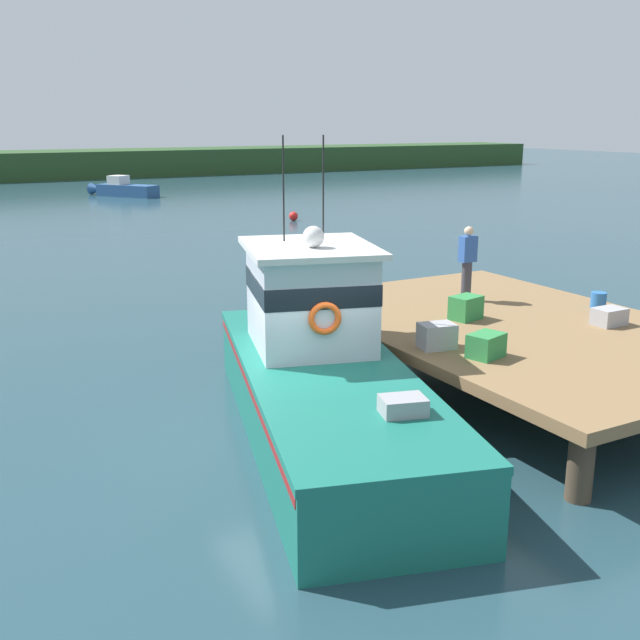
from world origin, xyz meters
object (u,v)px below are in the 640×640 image
(moored_boat_outer_mooring, at_px, (123,189))
(crate_single_by_cleat, at_px, (609,317))
(mooring_buoy_channel_marker, at_px, (293,216))
(main_fishing_boat, at_px, (318,368))
(deckhand_by_the_boat, at_px, (467,262))
(crate_single_far, at_px, (486,345))
(bait_bucket, at_px, (598,300))
(crate_stack_mid_dock, at_px, (466,308))
(crate_stack_near_edge, at_px, (437,336))

(moored_boat_outer_mooring, bearing_deg, crate_single_by_cleat, -92.32)
(mooring_buoy_channel_marker, bearing_deg, main_fishing_boat, -116.04)
(moored_boat_outer_mooring, bearing_deg, deckhand_by_the_boat, -94.05)
(crate_single_far, height_order, bait_bucket, crate_single_far)
(crate_stack_mid_dock, bearing_deg, deckhand_by_the_boat, 50.49)
(deckhand_by_the_boat, xyz_separation_m, moored_boat_outer_mooring, (2.82, 39.84, -1.58))
(crate_stack_mid_dock, distance_m, bait_bucket, 3.11)
(bait_bucket, xyz_separation_m, moored_boat_outer_mooring, (0.84, 41.77, -0.89))
(crate_single_by_cleat, height_order, moored_boat_outer_mooring, crate_single_by_cleat)
(crate_stack_mid_dock, xyz_separation_m, crate_stack_near_edge, (-1.72, -1.31, -0.02))
(mooring_buoy_channel_marker, bearing_deg, moored_boat_outer_mooring, 103.76)
(crate_single_far, bearing_deg, main_fishing_boat, 151.31)
(crate_single_by_cleat, bearing_deg, bait_bucket, 49.63)
(crate_stack_near_edge, relative_size, deckhand_by_the_boat, 0.37)
(crate_single_far, height_order, crate_single_by_cleat, crate_single_far)
(crate_stack_mid_dock, height_order, mooring_buoy_channel_marker, crate_stack_mid_dock)
(crate_single_by_cleat, xyz_separation_m, moored_boat_outer_mooring, (1.74, 42.82, -0.89))
(bait_bucket, height_order, mooring_buoy_channel_marker, bait_bucket)
(deckhand_by_the_boat, relative_size, mooring_buoy_channel_marker, 3.48)
(deckhand_by_the_boat, bearing_deg, main_fishing_boat, -156.84)
(crate_single_far, bearing_deg, moored_boat_outer_mooring, 83.14)
(crate_stack_mid_dock, height_order, crate_stack_near_edge, crate_stack_mid_dock)
(main_fishing_boat, bearing_deg, crate_single_far, -28.69)
(crate_single_by_cleat, relative_size, bait_bucket, 1.76)
(crate_stack_near_edge, bearing_deg, crate_stack_mid_dock, 37.31)
(deckhand_by_the_boat, bearing_deg, crate_single_by_cleat, -70.04)
(deckhand_by_the_boat, bearing_deg, mooring_buoy_channel_marker, 72.41)
(crate_single_by_cleat, relative_size, moored_boat_outer_mooring, 0.12)
(crate_stack_near_edge, relative_size, mooring_buoy_channel_marker, 1.28)
(crate_stack_near_edge, height_order, bait_bucket, crate_stack_near_edge)
(crate_stack_near_edge, bearing_deg, deckhand_by_the_boat, 43.07)
(moored_boat_outer_mooring, bearing_deg, main_fishing_boat, -100.37)
(crate_single_by_cleat, distance_m, crate_stack_near_edge, 3.89)
(crate_stack_mid_dock, distance_m, deckhand_by_the_boat, 1.79)
(crate_stack_near_edge, bearing_deg, mooring_buoy_channel_marker, 68.41)
(main_fishing_boat, bearing_deg, crate_stack_near_edge, -14.51)
(main_fishing_boat, height_order, mooring_buoy_channel_marker, main_fishing_boat)
(crate_single_by_cleat, height_order, crate_stack_near_edge, crate_stack_near_edge)
(crate_stack_near_edge, bearing_deg, moored_boat_outer_mooring, 82.47)
(crate_stack_near_edge, bearing_deg, crate_single_by_cleat, -5.47)
(crate_stack_mid_dock, distance_m, crate_stack_near_edge, 2.16)
(main_fishing_boat, bearing_deg, crate_single_by_cleat, -8.67)
(main_fishing_boat, xyz_separation_m, crate_stack_mid_dock, (3.78, 0.78, 0.43))
(crate_stack_mid_dock, relative_size, moored_boat_outer_mooring, 0.12)
(bait_bucket, relative_size, mooring_buoy_channel_marker, 0.73)
(deckhand_by_the_boat, height_order, mooring_buoy_channel_marker, deckhand_by_the_boat)
(mooring_buoy_channel_marker, bearing_deg, crate_single_far, -110.19)
(mooring_buoy_channel_marker, bearing_deg, crate_stack_mid_dock, -109.03)
(main_fishing_boat, xyz_separation_m, moored_boat_outer_mooring, (7.67, 41.92, -0.53))
(crate_single_far, relative_size, moored_boat_outer_mooring, 0.12)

